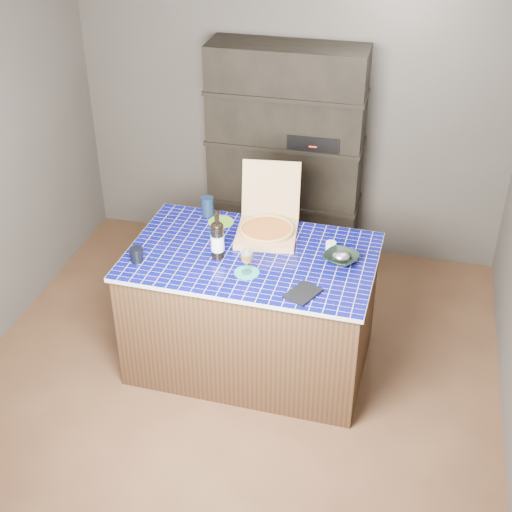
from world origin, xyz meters
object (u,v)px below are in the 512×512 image
(pizza_box, at_px, (267,227))
(wine_glass, at_px, (247,256))
(mead_bottle, at_px, (218,239))
(bowl, at_px, (341,258))
(dvd_case, at_px, (303,293))
(kitchen_island, at_px, (252,309))

(pizza_box, bearing_deg, wine_glass, -98.46)
(mead_bottle, distance_m, bowl, 0.78)
(dvd_case, bearing_deg, mead_bottle, -179.43)
(kitchen_island, bearing_deg, dvd_case, -40.04)
(pizza_box, bearing_deg, kitchen_island, -105.25)
(pizza_box, xyz_separation_m, mead_bottle, (-0.24, -0.34, 0.07))
(mead_bottle, distance_m, dvd_case, 0.67)
(pizza_box, height_order, wine_glass, pizza_box)
(dvd_case, height_order, bowl, bowl)
(pizza_box, relative_size, wine_glass, 3.02)
(pizza_box, relative_size, dvd_case, 2.49)
(pizza_box, relative_size, mead_bottle, 1.58)
(bowl, bearing_deg, kitchen_island, -174.72)
(mead_bottle, bearing_deg, bowl, 9.68)
(pizza_box, bearing_deg, bowl, -28.27)
(kitchen_island, relative_size, wine_glass, 9.35)
(dvd_case, bearing_deg, pizza_box, 145.52)
(kitchen_island, xyz_separation_m, mead_bottle, (-0.20, -0.08, 0.56))
(dvd_case, bearing_deg, kitchen_island, 163.75)
(pizza_box, xyz_separation_m, wine_glass, (-0.02, -0.48, 0.06))
(kitchen_island, height_order, dvd_case, dvd_case)
(kitchen_island, relative_size, bowl, 7.54)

